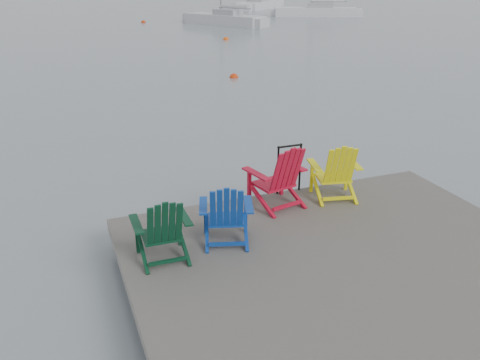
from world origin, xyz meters
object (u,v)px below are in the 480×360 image
object	(u,v)px
sailboat_mid	(260,5)
buoy_d	(143,23)
handrail	(289,164)
sailboat_far	(316,12)
buoy_a	(234,78)
chair_blue	(226,213)
sailboat_near	(225,20)
chair_yellow	(336,171)
buoy_c	(226,40)
chair_red	(279,176)
chair_green	(162,228)

from	to	relation	value
sailboat_mid	buoy_d	size ratio (longest dim) A/B	34.93
handrail	buoy_d	distance (m)	37.84
sailboat_far	buoy_d	bearing A→B (deg)	116.05
buoy_a	sailboat_mid	bearing A→B (deg)	65.51
handrail	buoy_a	bearing A→B (deg)	74.13
chair_blue	sailboat_near	size ratio (longest dim) A/B	0.10
chair_yellow	sailboat_mid	bearing A→B (deg)	81.21
chair_blue	buoy_c	size ratio (longest dim) A/B	2.63
chair_blue	handrail	bearing A→B (deg)	56.40
chair_red	buoy_d	size ratio (longest dim) A/B	2.87
handrail	chair_green	xyz separation A→B (m)	(-2.65, -1.50, -0.05)
sailboat_far	chair_yellow	bearing A→B (deg)	176.57
buoy_d	sailboat_near	bearing A→B (deg)	-35.31
buoy_d	sailboat_mid	bearing A→B (deg)	37.77
chair_red	buoy_d	distance (m)	38.38
buoy_a	buoy_c	xyz separation A→B (m)	(3.80, 11.78, 0.00)
sailboat_far	chair_blue	bearing A→B (deg)	174.50
sailboat_near	buoy_c	world-z (taller)	sailboat_near
chair_green	chair_red	xyz separation A→B (m)	(2.22, 1.01, 0.07)
sailboat_near	buoy_a	size ratio (longest dim) A/B	27.73
chair_red	chair_yellow	distance (m)	1.07
chair_yellow	buoy_d	distance (m)	38.31
buoy_a	handrail	bearing A→B (deg)	-105.87
chair_green	chair_red	world-z (taller)	chair_red
sailboat_near	chair_green	bearing A→B (deg)	-141.59
buoy_c	chair_red	bearing A→B (deg)	-107.45
sailboat_near	sailboat_far	bearing A→B (deg)	-8.70
sailboat_far	handrail	bearing A→B (deg)	175.49
sailboat_near	buoy_d	xyz separation A→B (m)	(-5.90, 4.18, -0.36)
handrail	sailboat_far	bearing A→B (deg)	60.53
chair_green	chair_blue	bearing A→B (deg)	8.92
chair_red	sailboat_mid	xyz separation A→B (m)	(21.07, 50.52, -0.71)
chair_yellow	buoy_a	world-z (taller)	chair_yellow
chair_blue	chair_red	size ratio (longest dim) A/B	0.88
chair_yellow	sailboat_near	distance (m)	35.32
chair_green	buoy_d	xyz separation A→B (m)	(7.19, 39.05, -1.00)
buoy_a	chair_yellow	bearing A→B (deg)	-102.62
handrail	buoy_c	distance (m)	25.45
chair_red	sailboat_mid	bearing A→B (deg)	54.80
chair_blue	sailboat_far	size ratio (longest dim) A/B	0.09
chair_blue	sailboat_far	distance (m)	45.51
chair_blue	sailboat_near	xyz separation A→B (m)	(12.12, 34.73, -0.64)
handrail	buoy_a	world-z (taller)	handrail
chair_red	sailboat_far	size ratio (longest dim) A/B	0.10
handrail	chair_blue	distance (m)	2.16
chair_green	sailboat_far	distance (m)	46.14
chair_red	buoy_a	world-z (taller)	chair_red
chair_green	sailboat_far	size ratio (longest dim) A/B	0.09
buoy_c	buoy_d	distance (m)	13.51
chair_green	buoy_d	distance (m)	39.72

